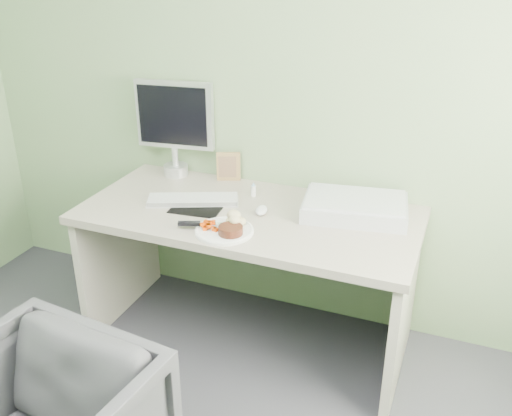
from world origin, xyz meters
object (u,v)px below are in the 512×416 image
at_px(monitor, 175,123).
at_px(plate, 224,231).
at_px(desk, 249,246).
at_px(scanner, 355,208).

bearing_deg(monitor, plate, -52.98).
relative_size(plate, monitor, 0.51).
xyz_separation_m(desk, plate, (-0.02, -0.23, 0.19)).
distance_m(desk, plate, 0.30).
bearing_deg(plate, desk, 85.47).
bearing_deg(scanner, plate, -150.79).
bearing_deg(monitor, desk, -36.76).
bearing_deg(desk, plate, -94.53).
distance_m(plate, scanner, 0.63).
xyz_separation_m(desk, scanner, (0.47, 0.15, 0.22)).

